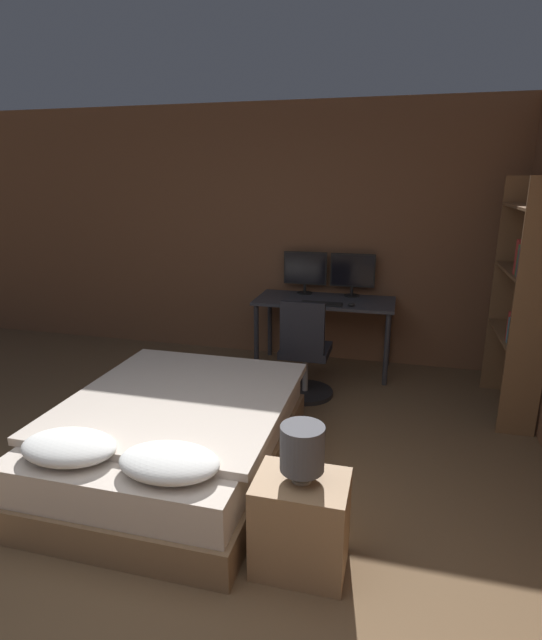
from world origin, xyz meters
The scene contains 12 objects.
ground_plane centered at (0.00, 0.00, 0.00)m, with size 20.00×20.00×0.00m, color brown.
wall_back centered at (0.00, 3.75, 1.35)m, with size 12.00×0.06×2.70m.
bed centered at (-0.46, 1.22, 0.26)m, with size 1.46×1.91×0.58m.
nightstand centered at (0.54, 0.56, 0.25)m, with size 0.47×0.36×0.51m.
bedside_lamp centered at (0.54, 0.56, 0.69)m, with size 0.22×0.22×0.30m.
desk centered at (0.23, 3.36, 0.66)m, with size 1.40×0.64×0.75m.
monitor_left centered at (-0.02, 3.57, 1.01)m, with size 0.46×0.16×0.45m.
monitor_right centered at (0.48, 3.57, 1.01)m, with size 0.46×0.16×0.45m.
keyboard centered at (0.23, 3.14, 0.76)m, with size 0.40×0.13×0.02m.
computer_mouse centered at (0.52, 3.14, 0.77)m, with size 0.07×0.05×0.04m.
office_chair centered at (0.17, 2.62, 0.37)m, with size 0.52×0.52×0.93m.
bookshelf centered at (1.91, 2.69, 1.09)m, with size 0.28×0.93×1.97m.
Camera 1 is at (0.94, -1.56, 1.96)m, focal length 28.00 mm.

